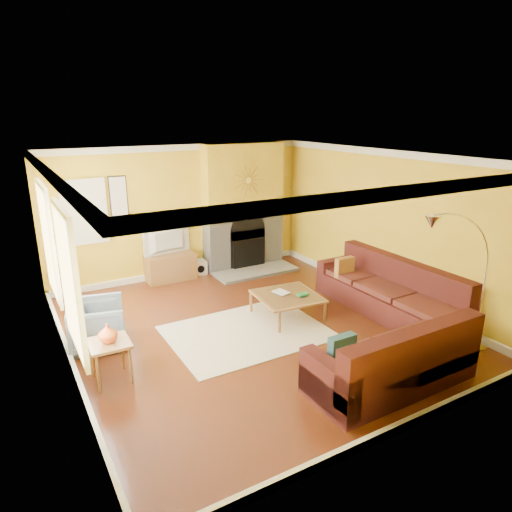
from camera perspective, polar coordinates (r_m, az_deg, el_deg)
floor at (r=7.43m, az=-0.38°, el=-9.01°), size 5.50×6.00×0.02m
ceiling at (r=6.67m, az=-0.42°, el=12.37°), size 5.50×6.00×0.02m
wall_back at (r=9.59m, az=-9.36°, el=5.51°), size 5.50×0.02×2.70m
wall_front at (r=4.72m, az=18.13°, el=-7.97°), size 5.50×0.02×2.70m
wall_left at (r=6.13m, az=-23.48°, el=-2.65°), size 0.02×6.00×2.70m
wall_right at (r=8.59m, az=15.87°, el=3.67°), size 0.02×6.00×2.70m
baseboard at (r=7.40m, az=-0.38°, el=-8.52°), size 5.50×6.00×0.12m
crown_molding at (r=6.68m, az=-0.42°, el=11.77°), size 5.50×6.00×0.12m
window_left_near at (r=7.33m, az=-24.63°, el=1.61°), size 0.06×1.22×1.72m
window_left_far at (r=5.52m, az=-22.46°, el=-3.03°), size 0.06×1.22×1.72m
window_back at (r=9.02m, az=-20.67°, el=5.16°), size 0.82×0.06×1.22m
wall_art at (r=9.15m, az=-16.71°, el=6.03°), size 0.34×0.04×1.14m
fireplace at (r=9.95m, az=-1.61°, el=6.17°), size 1.80×0.40×2.70m
mantel at (r=9.76m, az=-0.93°, el=5.36°), size 1.92×0.22×0.08m
hearth at (r=9.83m, az=-0.01°, el=-1.94°), size 1.80×0.70×0.06m
sunburst at (r=9.64m, az=-0.98°, el=9.44°), size 0.70×0.04×0.70m
rug at (r=7.26m, az=-1.12°, el=-9.52°), size 2.40×1.80×0.02m
sectional_sofa at (r=7.17m, az=11.82°, el=-6.39°), size 3.13×3.48×0.90m
coffee_table at (r=7.74m, az=3.94°, el=-6.21°), size 1.10×1.10×0.40m
media_console at (r=9.52m, az=-10.62°, el=-1.36°), size 1.00×0.45×0.55m
tv at (r=9.35m, az=-10.81°, el=1.94°), size 1.03×0.31×0.59m
subwoofer at (r=9.82m, az=-7.24°, el=-1.38°), size 0.30×0.30×0.30m
armchair at (r=7.12m, az=-19.20°, el=-8.07°), size 0.92×0.91×0.71m
side_table at (r=6.26m, az=-17.68°, el=-12.42°), size 0.51×0.51×0.55m
vase at (r=6.07m, az=-18.03°, el=-9.14°), size 0.24×0.24×0.25m
book at (r=7.66m, az=2.62°, el=-4.74°), size 0.25×0.30×0.03m
arc_lamp at (r=6.71m, az=23.93°, el=-3.65°), size 1.35×0.36×2.12m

